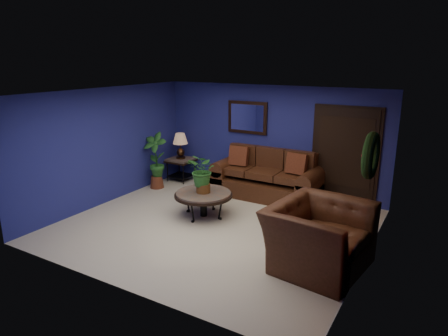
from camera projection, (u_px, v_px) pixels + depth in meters
The scene contains 18 objects.
floor at pixel (215, 225), 7.63m from camera, with size 5.50×5.50×0.00m, color beige.
wall_back at pixel (271, 139), 9.37m from camera, with size 5.50×0.04×2.50m, color navy.
wall_left at pixel (107, 146), 8.63m from camera, with size 0.04×5.00×2.50m, color navy.
wall_right_brick at pixel (371, 186), 5.96m from camera, with size 0.04×5.00×2.50m, color maroon.
ceiling at pixel (214, 93), 6.96m from camera, with size 5.50×5.00×0.02m, color silver.
crown_molding at pixel (377, 107), 5.65m from camera, with size 0.03×5.00×0.14m, color white.
wall_mirror at pixel (247, 117), 9.51m from camera, with size 1.02×0.06×0.77m, color #432815.
closet_door at pixel (345, 157), 8.55m from camera, with size 1.44×0.06×2.18m, color black.
wreath at pixel (371, 156), 5.91m from camera, with size 0.72×0.72×0.16m, color black.
sofa at pixel (268, 180), 9.20m from camera, with size 2.45×1.06×1.10m.
coffee_table at pixel (203, 195), 7.99m from camera, with size 1.17×1.17×0.50m.
end_table at pixel (181, 164), 10.33m from camera, with size 0.64×0.64×0.58m.
table_lamp at pixel (180, 143), 10.19m from camera, with size 0.38×0.38×0.63m.
side_chair at pixel (271, 176), 9.16m from camera, with size 0.43×0.43×0.84m.
armchair at pixel (319, 236), 6.03m from camera, with size 1.51×1.32×0.98m, color #4A2315.
coffee_plant at pixel (203, 171), 7.85m from camera, with size 0.69×0.63×0.79m.
floor_plant at pixel (354, 214), 7.15m from camera, with size 0.37×0.32×0.76m.
tall_plant at pixel (156, 159), 9.66m from camera, with size 0.62×0.44×1.38m.
Camera 1 is at (3.71, -6.00, 3.10)m, focal length 32.00 mm.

